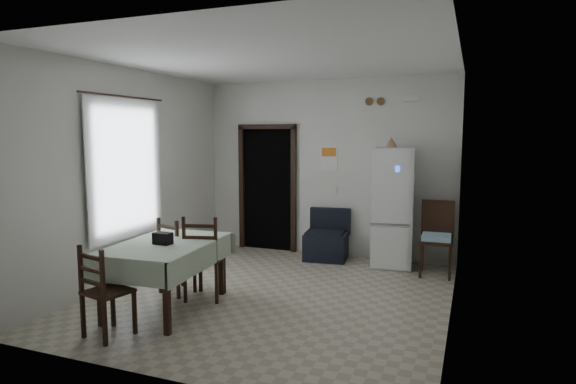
% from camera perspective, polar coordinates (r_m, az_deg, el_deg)
% --- Properties ---
extents(ground, '(4.50, 4.50, 0.00)m').
position_cam_1_polar(ground, '(6.18, -1.71, -12.12)').
color(ground, '#B0A890').
rests_on(ground, ground).
extents(ceiling, '(4.20, 4.50, 0.02)m').
position_cam_1_polar(ceiling, '(5.91, -1.82, 15.53)').
color(ceiling, white).
rests_on(ceiling, ground).
extents(wall_back, '(4.20, 0.02, 2.90)m').
position_cam_1_polar(wall_back, '(7.98, 4.55, 2.81)').
color(wall_back, silver).
rests_on(wall_back, ground).
extents(wall_front, '(4.20, 0.02, 2.90)m').
position_cam_1_polar(wall_front, '(3.91, -14.72, -1.54)').
color(wall_front, silver).
rests_on(wall_front, ground).
extents(wall_left, '(0.02, 4.50, 2.90)m').
position_cam_1_polar(wall_left, '(6.96, -17.91, 1.92)').
color(wall_left, silver).
rests_on(wall_left, ground).
extents(wall_right, '(0.02, 4.50, 2.90)m').
position_cam_1_polar(wall_right, '(5.41, 19.18, 0.57)').
color(wall_right, silver).
rests_on(wall_right, ground).
extents(doorway, '(1.06, 0.52, 2.22)m').
position_cam_1_polar(doorway, '(8.56, -1.83, 0.48)').
color(doorway, black).
rests_on(doorway, ground).
extents(window_recess, '(0.10, 1.20, 1.60)m').
position_cam_1_polar(window_recess, '(6.83, -19.32, 2.62)').
color(window_recess, silver).
rests_on(window_recess, ground).
extents(curtain, '(0.02, 1.45, 1.85)m').
position_cam_1_polar(curtain, '(6.76, -18.61, 2.61)').
color(curtain, silver).
rests_on(curtain, ground).
extents(curtain_rod, '(0.02, 1.60, 0.02)m').
position_cam_1_polar(curtain_rod, '(6.76, -18.86, 10.67)').
color(curtain_rod, black).
rests_on(curtain_rod, ground).
extents(calendar, '(0.28, 0.02, 0.40)m').
position_cam_1_polar(calendar, '(7.95, 4.88, 4.02)').
color(calendar, white).
rests_on(calendar, ground).
extents(calendar_image, '(0.24, 0.01, 0.14)m').
position_cam_1_polar(calendar_image, '(7.94, 4.88, 4.74)').
color(calendar_image, orange).
rests_on(calendar_image, ground).
extents(light_switch, '(0.08, 0.02, 0.12)m').
position_cam_1_polar(light_switch, '(7.96, 5.53, 0.26)').
color(light_switch, beige).
rests_on(light_switch, ground).
extents(vent_left, '(0.12, 0.03, 0.12)m').
position_cam_1_polar(vent_left, '(7.79, 9.61, 10.52)').
color(vent_left, brown).
rests_on(vent_left, ground).
extents(vent_right, '(0.12, 0.03, 0.12)m').
position_cam_1_polar(vent_right, '(7.76, 10.93, 10.51)').
color(vent_right, brown).
rests_on(vent_right, ground).
extents(emergency_light, '(0.25, 0.07, 0.09)m').
position_cam_1_polar(emergency_light, '(7.67, 14.42, 10.69)').
color(emergency_light, white).
rests_on(emergency_light, ground).
extents(fridge, '(0.65, 0.65, 1.81)m').
position_cam_1_polar(fridge, '(7.48, 12.37, -1.80)').
color(fridge, white).
rests_on(fridge, ground).
extents(tan_cone, '(0.20, 0.20, 0.16)m').
position_cam_1_polar(tan_cone, '(7.42, 12.15, 5.78)').
color(tan_cone, tan).
rests_on(tan_cone, fridge).
extents(navy_seat, '(0.73, 0.71, 0.80)m').
position_cam_1_polar(navy_seat, '(7.79, 4.54, -5.07)').
color(navy_seat, black).
rests_on(navy_seat, ground).
extents(corner_chair, '(0.47, 0.47, 1.06)m').
position_cam_1_polar(corner_chair, '(7.17, 17.18, -5.36)').
color(corner_chair, black).
rests_on(corner_chair, ground).
extents(dining_table, '(1.10, 1.57, 0.78)m').
position_cam_1_polar(dining_table, '(5.77, -14.21, -9.62)').
color(dining_table, '#A5B79C').
rests_on(dining_table, ground).
extents(black_bag, '(0.21, 0.13, 0.13)m').
position_cam_1_polar(black_bag, '(5.59, -14.62, -5.34)').
color(black_bag, black).
rests_on(black_bag, dining_table).
extents(dining_chair_far_left, '(0.52, 0.52, 0.97)m').
position_cam_1_polar(dining_chair_far_left, '(6.30, -12.70, -7.30)').
color(dining_chair_far_left, black).
rests_on(dining_chair_far_left, ground).
extents(dining_chair_far_right, '(0.55, 0.55, 1.04)m').
position_cam_1_polar(dining_chair_far_right, '(6.02, -9.84, -7.54)').
color(dining_chair_far_right, black).
rests_on(dining_chair_far_right, ground).
extents(dining_chair_near_head, '(0.48, 0.48, 0.94)m').
position_cam_1_polar(dining_chair_near_head, '(5.18, -20.56, -10.85)').
color(dining_chair_near_head, black).
rests_on(dining_chair_near_head, ground).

